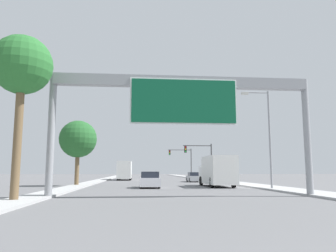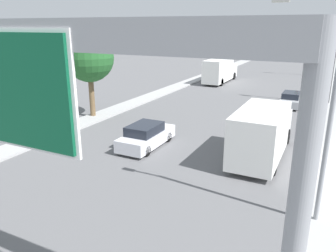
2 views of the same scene
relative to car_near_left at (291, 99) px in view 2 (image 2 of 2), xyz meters
name	(u,v)px [view 2 (image 2 of 2)]	position (x,y,z in m)	size (l,w,h in m)	color
median_strip_left	(205,76)	(-14.25, 14.63, -0.59)	(2.00, 120.00, 0.15)	#A8A8A8
car_near_left	(291,99)	(0.00, 0.00, 0.00)	(1.75, 4.44, 1.41)	#A5A8AD
car_far_left	(146,136)	(-7.00, -15.88, 0.06)	(1.88, 4.64, 1.55)	silver
truck_box_primary	(220,70)	(-10.50, 10.28, 0.98)	(2.32, 8.98, 3.23)	white
truck_box_secondary	(263,132)	(0.00, -14.36, 0.91)	(2.44, 7.92, 3.09)	white
traffic_light_near_intersection	(317,63)	(1.76, 2.63, 3.28)	(4.55, 0.32, 5.81)	#3D3D3F
traffic_light_mid_block	(324,47)	(1.60, 22.63, 3.69)	(5.19, 0.32, 6.38)	#3D3D3F
palm_tree_background	(89,58)	(-14.67, -11.73, 4.34)	(4.03, 4.03, 7.06)	brown
street_lamp_right	(325,96)	(3.05, -20.28, 4.44)	(2.52, 0.28, 8.67)	gray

